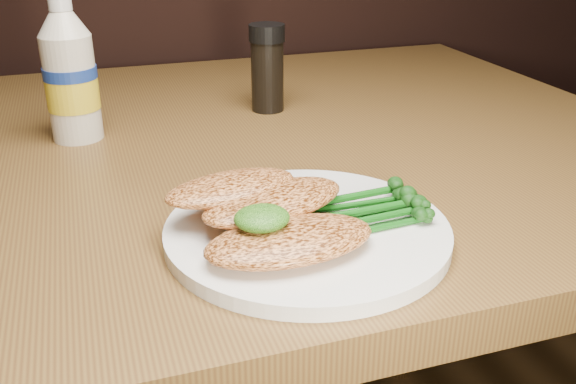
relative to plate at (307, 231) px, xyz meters
name	(u,v)px	position (x,y,z in m)	size (l,w,h in m)	color
plate	(307,231)	(0.00, 0.00, 0.00)	(0.24, 0.24, 0.01)	white
chicken_front	(290,240)	(-0.03, -0.04, 0.02)	(0.13, 0.07, 0.02)	#E98D4A
chicken_mid	(274,201)	(-0.02, 0.01, 0.03)	(0.13, 0.07, 0.02)	#E98D4A
chicken_back	(231,188)	(-0.06, 0.04, 0.03)	(0.12, 0.06, 0.02)	#E98D4A
pesto_front	(262,218)	(-0.05, -0.03, 0.03)	(0.04, 0.04, 0.02)	black
broccolini_bundle	(363,209)	(0.05, 0.00, 0.01)	(0.11, 0.08, 0.02)	#125513
mayo_bottle	(69,68)	(-0.17, 0.32, 0.08)	(0.06, 0.06, 0.17)	beige
pepper_grinder	(267,68)	(0.07, 0.35, 0.05)	(0.05, 0.05, 0.11)	black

